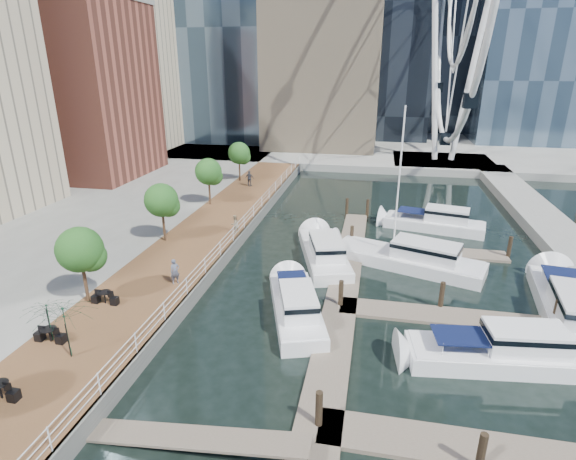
# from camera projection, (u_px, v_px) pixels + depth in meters

# --- Properties ---
(ground) EXTENTS (520.00, 520.00, 0.00)m
(ground) POSITION_uv_depth(u_px,v_px,m) (260.00, 386.00, 20.83)
(ground) COLOR black
(ground) RESTS_ON ground
(boardwalk) EXTENTS (6.00, 60.00, 1.00)m
(boardwalk) POSITION_uv_depth(u_px,v_px,m) (199.00, 244.00, 36.12)
(boardwalk) COLOR brown
(boardwalk) RESTS_ON ground
(seawall) EXTENTS (0.25, 60.00, 1.00)m
(seawall) POSITION_uv_depth(u_px,v_px,m) (235.00, 246.00, 35.57)
(seawall) COLOR #595954
(seawall) RESTS_ON ground
(land_far) EXTENTS (200.00, 114.00, 1.00)m
(land_far) POSITION_uv_depth(u_px,v_px,m) (362.00, 122.00, 114.51)
(land_far) COLOR gray
(land_far) RESTS_ON ground
(breakwater) EXTENTS (4.00, 60.00, 1.00)m
(breakwater) POSITION_uv_depth(u_px,v_px,m) (570.00, 248.00, 35.36)
(breakwater) COLOR gray
(breakwater) RESTS_ON ground
(pier) EXTENTS (14.00, 12.00, 1.00)m
(pier) POSITION_uv_depth(u_px,v_px,m) (442.00, 163.00, 65.91)
(pier) COLOR gray
(pier) RESTS_ON ground
(railing) EXTENTS (0.10, 60.00, 1.05)m
(railing) POSITION_uv_depth(u_px,v_px,m) (233.00, 234.00, 35.23)
(railing) COLOR white
(railing) RESTS_ON boardwalk
(floating_docks) EXTENTS (16.00, 34.00, 2.60)m
(floating_docks) POSITION_uv_depth(u_px,v_px,m) (422.00, 293.00, 28.37)
(floating_docks) COLOR #6D6051
(floating_docks) RESTS_ON ground
(midrise_condos) EXTENTS (19.00, 67.00, 28.00)m
(midrise_condos) POSITION_uv_depth(u_px,v_px,m) (13.00, 71.00, 47.08)
(midrise_condos) COLOR #BCAD8E
(midrise_condos) RESTS_ON ground
(street_trees) EXTENTS (2.60, 42.60, 4.60)m
(street_trees) POSITION_uv_depth(u_px,v_px,m) (161.00, 200.00, 34.34)
(street_trees) COLOR #3F2B1C
(street_trees) RESTS_ON ground
(cafe_tables) EXTENTS (2.50, 13.70, 0.74)m
(cafe_tables) POSITION_uv_depth(u_px,v_px,m) (27.00, 360.00, 20.44)
(cafe_tables) COLOR black
(cafe_tables) RESTS_ON ground
(yacht_foreground) EXTENTS (10.04, 3.74, 2.15)m
(yacht_foreground) POSITION_uv_depth(u_px,v_px,m) (498.00, 364.00, 22.37)
(yacht_foreground) COLOR white
(yacht_foreground) RESTS_ON ground
(pedestrian_near) EXTENTS (0.70, 0.70, 1.64)m
(pedestrian_near) POSITION_uv_depth(u_px,v_px,m) (175.00, 271.00, 28.20)
(pedestrian_near) COLOR #50566A
(pedestrian_near) RESTS_ON boardwalk
(pedestrian_mid) EXTENTS (0.88, 0.94, 1.54)m
(pedestrian_mid) POSITION_uv_depth(u_px,v_px,m) (235.00, 224.00, 36.76)
(pedestrian_mid) COLOR gray
(pedestrian_mid) RESTS_ON boardwalk
(pedestrian_far) EXTENTS (1.09, 0.54, 1.80)m
(pedestrian_far) POSITION_uv_depth(u_px,v_px,m) (250.00, 178.00, 51.04)
(pedestrian_far) COLOR #31343D
(pedestrian_far) RESTS_ON boardwalk
(moored_yachts) EXTENTS (20.65, 35.01, 11.50)m
(moored_yachts) POSITION_uv_depth(u_px,v_px,m) (412.00, 276.00, 31.70)
(moored_yachts) COLOR white
(moored_yachts) RESTS_ON ground
(cafe_seating) EXTENTS (4.92, 10.62, 2.74)m
(cafe_seating) POSITION_uv_depth(u_px,v_px,m) (20.00, 359.00, 19.06)
(cafe_seating) COLOR #103D18
(cafe_seating) RESTS_ON ground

